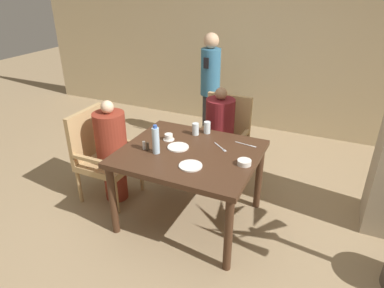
{
  "coord_description": "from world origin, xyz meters",
  "views": [
    {
      "loc": [
        1.18,
        -2.52,
        2.21
      ],
      "look_at": [
        0.0,
        0.05,
        0.81
      ],
      "focal_mm": 32.0,
      "sensor_mm": 36.0,
      "label": 1
    }
  ],
  "objects_px": {
    "standing_host": "(210,87)",
    "bowl_small": "(244,162)",
    "chair_far_side": "(224,136)",
    "glass_tall_mid": "(196,129)",
    "plate_main_right": "(178,147)",
    "glass_tall_near": "(207,127)",
    "diner_in_left_chair": "(112,151)",
    "chair_left_side": "(101,153)",
    "plate_main_left": "(191,166)",
    "water_bottle": "(156,140)",
    "diner_in_far_chair": "(219,135)",
    "teacup_with_saucer": "(169,137)"
  },
  "relations": [
    {
      "from": "standing_host",
      "to": "glass_tall_near",
      "type": "distance_m",
      "value": 1.37
    },
    {
      "from": "chair_left_side",
      "to": "plate_main_right",
      "type": "height_order",
      "value": "chair_left_side"
    },
    {
      "from": "diner_in_far_chair",
      "to": "bowl_small",
      "type": "bearing_deg",
      "value": -57.59
    },
    {
      "from": "diner_in_left_chair",
      "to": "glass_tall_mid",
      "type": "relative_size",
      "value": 9.2
    },
    {
      "from": "plate_main_left",
      "to": "chair_left_side",
      "type": "bearing_deg",
      "value": 168.0
    },
    {
      "from": "plate_main_left",
      "to": "bowl_small",
      "type": "bearing_deg",
      "value": 28.33
    },
    {
      "from": "chair_far_side",
      "to": "glass_tall_mid",
      "type": "bearing_deg",
      "value": -99.55
    },
    {
      "from": "plate_main_right",
      "to": "diner_in_left_chair",
      "type": "bearing_deg",
      "value": -178.37
    },
    {
      "from": "chair_left_side",
      "to": "diner_in_far_chair",
      "type": "xyz_separation_m",
      "value": [
        1.04,
        0.8,
        0.07
      ]
    },
    {
      "from": "plate_main_right",
      "to": "teacup_with_saucer",
      "type": "bearing_deg",
      "value": 144.46
    },
    {
      "from": "plate_main_left",
      "to": "glass_tall_near",
      "type": "xyz_separation_m",
      "value": [
        -0.13,
        0.69,
        0.06
      ]
    },
    {
      "from": "diner_in_left_chair",
      "to": "water_bottle",
      "type": "height_order",
      "value": "diner_in_left_chair"
    },
    {
      "from": "standing_host",
      "to": "bowl_small",
      "type": "relative_size",
      "value": 13.03
    },
    {
      "from": "standing_host",
      "to": "glass_tall_near",
      "type": "relative_size",
      "value": 12.73
    },
    {
      "from": "chair_far_side",
      "to": "chair_left_side",
      "type": "bearing_deg",
      "value": -137.48
    },
    {
      "from": "chair_left_side",
      "to": "glass_tall_mid",
      "type": "height_order",
      "value": "chair_left_side"
    },
    {
      "from": "plate_main_right",
      "to": "plate_main_left",
      "type": "bearing_deg",
      "value": -46.77
    },
    {
      "from": "chair_far_side",
      "to": "glass_tall_mid",
      "type": "height_order",
      "value": "chair_far_side"
    },
    {
      "from": "diner_in_far_chair",
      "to": "plate_main_right",
      "type": "relative_size",
      "value": 5.7
    },
    {
      "from": "chair_far_side",
      "to": "plate_main_right",
      "type": "distance_m",
      "value": 0.97
    },
    {
      "from": "water_bottle",
      "to": "chair_far_side",
      "type": "bearing_deg",
      "value": 76.65
    },
    {
      "from": "bowl_small",
      "to": "diner_in_left_chair",
      "type": "bearing_deg",
      "value": 178.81
    },
    {
      "from": "diner_in_left_chair",
      "to": "standing_host",
      "type": "height_order",
      "value": "standing_host"
    },
    {
      "from": "chair_left_side",
      "to": "plate_main_right",
      "type": "distance_m",
      "value": 0.94
    },
    {
      "from": "standing_host",
      "to": "diner_in_far_chair",
      "type": "bearing_deg",
      "value": -62.03
    },
    {
      "from": "diner_in_left_chair",
      "to": "glass_tall_near",
      "type": "xyz_separation_m",
      "value": [
        0.88,
        0.44,
        0.25
      ]
    },
    {
      "from": "bowl_small",
      "to": "glass_tall_mid",
      "type": "height_order",
      "value": "glass_tall_mid"
    },
    {
      "from": "plate_main_right",
      "to": "standing_host",
      "type": "bearing_deg",
      "value": 101.95
    },
    {
      "from": "chair_far_side",
      "to": "plate_main_right",
      "type": "xyz_separation_m",
      "value": [
        -0.13,
        -0.93,
        0.25
      ]
    },
    {
      "from": "chair_left_side",
      "to": "teacup_with_saucer",
      "type": "xyz_separation_m",
      "value": [
        0.75,
        0.14,
        0.27
      ]
    },
    {
      "from": "chair_left_side",
      "to": "glass_tall_near",
      "type": "bearing_deg",
      "value": 23.21
    },
    {
      "from": "diner_in_left_chair",
      "to": "glass_tall_near",
      "type": "height_order",
      "value": "diner_in_left_chair"
    },
    {
      "from": "diner_in_left_chair",
      "to": "teacup_with_saucer",
      "type": "distance_m",
      "value": 0.65
    },
    {
      "from": "teacup_with_saucer",
      "to": "glass_tall_mid",
      "type": "xyz_separation_m",
      "value": [
        0.19,
        0.22,
        0.03
      ]
    },
    {
      "from": "diner_in_far_chair",
      "to": "glass_tall_near",
      "type": "height_order",
      "value": "diner_in_far_chair"
    },
    {
      "from": "diner_in_left_chair",
      "to": "chair_far_side",
      "type": "distance_m",
      "value": 1.3
    },
    {
      "from": "teacup_with_saucer",
      "to": "standing_host",
      "type": "bearing_deg",
      "value": 97.17
    },
    {
      "from": "plate_main_left",
      "to": "glass_tall_near",
      "type": "distance_m",
      "value": 0.7
    },
    {
      "from": "diner_in_far_chair",
      "to": "glass_tall_mid",
      "type": "height_order",
      "value": "diner_in_far_chair"
    },
    {
      "from": "bowl_small",
      "to": "plate_main_left",
      "type": "bearing_deg",
      "value": -151.67
    },
    {
      "from": "standing_host",
      "to": "diner_in_left_chair",
      "type": "bearing_deg",
      "value": -103.05
    },
    {
      "from": "plate_main_left",
      "to": "glass_tall_near",
      "type": "bearing_deg",
      "value": 100.91
    },
    {
      "from": "plate_main_left",
      "to": "water_bottle",
      "type": "height_order",
      "value": "water_bottle"
    },
    {
      "from": "plate_main_right",
      "to": "glass_tall_near",
      "type": "xyz_separation_m",
      "value": [
        0.12,
        0.42,
        0.06
      ]
    },
    {
      "from": "diner_in_left_chair",
      "to": "diner_in_far_chair",
      "type": "distance_m",
      "value": 1.19
    },
    {
      "from": "chair_far_side",
      "to": "diner_in_far_chair",
      "type": "distance_m",
      "value": 0.17
    },
    {
      "from": "diner_in_far_chair",
      "to": "bowl_small",
      "type": "xyz_separation_m",
      "value": [
        0.53,
        -0.83,
        0.2
      ]
    },
    {
      "from": "diner_in_left_chair",
      "to": "glass_tall_near",
      "type": "distance_m",
      "value": 1.01
    },
    {
      "from": "diner_in_left_chair",
      "to": "water_bottle",
      "type": "relative_size",
      "value": 4.11
    },
    {
      "from": "plate_main_left",
      "to": "plate_main_right",
      "type": "bearing_deg",
      "value": 133.23
    }
  ]
}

